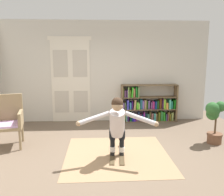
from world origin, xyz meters
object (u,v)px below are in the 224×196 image
object	(u,v)px
wicker_chair	(8,119)
person_skier	(117,122)
potted_plant	(214,117)
bookshelf	(147,106)
skis_pair	(117,153)

from	to	relation	value
wicker_chair	person_skier	world-z (taller)	person_skier
potted_plant	bookshelf	bearing A→B (deg)	120.65
potted_plant	person_skier	size ratio (longest dim) A/B	0.66
bookshelf	skis_pair	world-z (taller)	bookshelf
bookshelf	skis_pair	distance (m)	2.62
wicker_chair	skis_pair	world-z (taller)	wicker_chair
bookshelf	potted_plant	size ratio (longest dim) A/B	1.73
wicker_chair	potted_plant	distance (m)	4.47
person_skier	skis_pair	bearing A→B (deg)	85.26
wicker_chair	skis_pair	xyz separation A→B (m)	(2.29, -0.62, -0.56)
bookshelf	person_skier	size ratio (longest dim) A/B	1.14
wicker_chair	person_skier	bearing A→B (deg)	-19.56
wicker_chair	person_skier	xyz separation A→B (m)	(2.28, -0.81, 0.13)
bookshelf	person_skier	world-z (taller)	person_skier
wicker_chair	skis_pair	bearing A→B (deg)	-15.14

